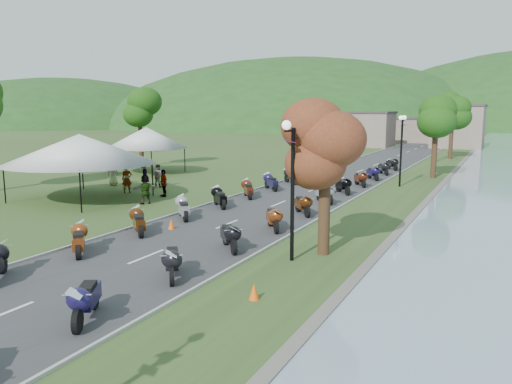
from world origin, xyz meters
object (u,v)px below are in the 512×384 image
at_px(vendor_tent_main, 81,167).
at_px(pedestrian_a, 127,193).
at_px(pedestrian_c, 144,188).
at_px(pedestrian_b, 158,187).

distance_m(vendor_tent_main, pedestrian_a, 3.78).
xyz_separation_m(vendor_tent_main, pedestrian_a, (0.84, 3.09, -2.00)).
bearing_deg(pedestrian_c, vendor_tent_main, -43.62).
bearing_deg(vendor_tent_main, pedestrian_b, 80.54).
relative_size(pedestrian_b, pedestrian_c, 0.85).
height_order(pedestrian_a, pedestrian_c, pedestrian_c).
relative_size(vendor_tent_main, pedestrian_c, 3.14).
bearing_deg(pedestrian_c, pedestrian_b, 99.24).
height_order(vendor_tent_main, pedestrian_b, vendor_tent_main).
distance_m(pedestrian_a, pedestrian_b, 3.03).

